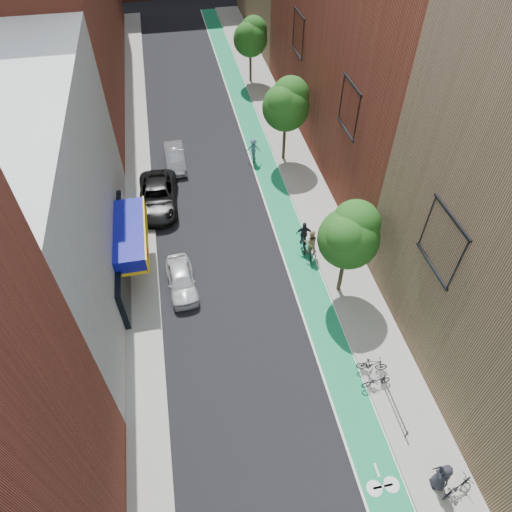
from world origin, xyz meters
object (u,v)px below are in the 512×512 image
parked_car_black (158,196)px  cyclist_lane_far (254,151)px  parked_car_white (181,280)px  pedestrian (442,476)px  cyclist_lane_near (311,246)px  cyclist_lane_mid (304,239)px  parked_car_silver (175,158)px

parked_car_black → cyclist_lane_far: cyclist_lane_far is taller
parked_car_white → pedestrian: bearing=-57.6°
cyclist_lane_far → pedestrian: (3.07, -25.65, 0.15)m
cyclist_lane_near → pedestrian: bearing=107.8°
parked_car_black → cyclist_lane_mid: 11.03m
cyclist_lane_mid → cyclist_lane_far: bearing=-72.9°
parked_car_white → parked_car_silver: parked_car_silver is taller
parked_car_black → cyclist_lane_far: 8.81m
parked_car_white → parked_car_silver: size_ratio=0.96×
parked_car_white → cyclist_lane_mid: 8.31m
parked_car_black → cyclist_lane_mid: (9.09, -6.26, 0.00)m
cyclist_lane_near → cyclist_lane_mid: 0.84m
parked_car_white → cyclist_lane_near: bearing=3.1°
parked_car_silver → cyclist_lane_far: size_ratio=2.05×
cyclist_lane_near → pedestrian: 14.59m
pedestrian → parked_car_silver: bearing=-157.5°
cyclist_lane_far → cyclist_lane_mid: bearing=108.0°
cyclist_lane_mid → pedestrian: (1.78, -15.31, 0.27)m
parked_car_black → cyclist_lane_near: size_ratio=2.75×
parked_car_silver → cyclist_lane_mid: (7.49, -11.06, 0.13)m
parked_car_white → cyclist_lane_far: 13.95m
parked_car_silver → cyclist_lane_far: bearing=-7.5°
parked_car_white → pedestrian: size_ratio=2.15×
parked_car_white → cyclist_lane_far: bearing=56.9°
pedestrian → cyclist_lane_near: bearing=-170.7°
parked_car_white → cyclist_lane_mid: size_ratio=1.87×
cyclist_lane_mid → cyclist_lane_far: (-1.29, 10.34, 0.12)m
cyclist_lane_near → parked_car_black: bearing=-25.6°
cyclist_lane_far → pedestrian: size_ratio=1.09×
parked_car_white → cyclist_lane_near: (8.31, 1.03, 0.21)m
parked_car_black → cyclist_lane_far: bearing=31.3°
parked_car_silver → cyclist_lane_near: size_ratio=1.95×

